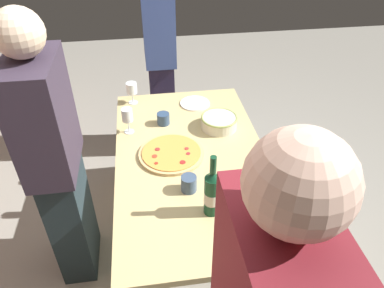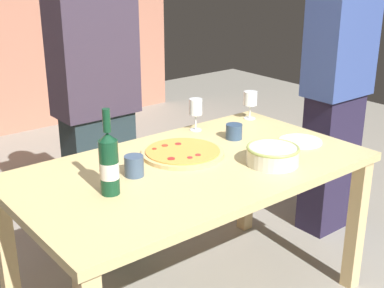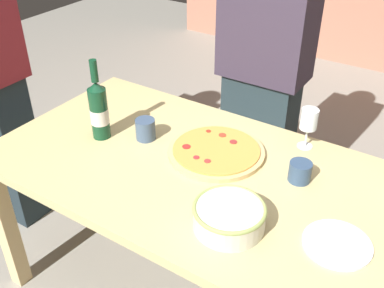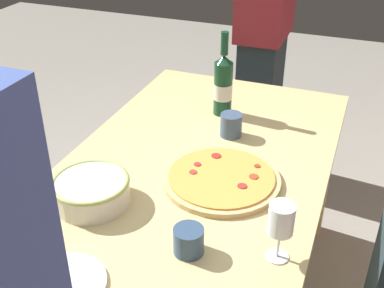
{
  "view_description": "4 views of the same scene",
  "coord_description": "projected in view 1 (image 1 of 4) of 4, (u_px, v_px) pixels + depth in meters",
  "views": [
    {
      "loc": [
        -1.66,
        0.24,
        2.11
      ],
      "look_at": [
        0.0,
        0.0,
        0.85
      ],
      "focal_mm": 34.04,
      "sensor_mm": 36.0,
      "label": 1
    },
    {
      "loc": [
        -1.37,
        -1.71,
        1.65
      ],
      "look_at": [
        0.0,
        0.0,
        0.85
      ],
      "focal_mm": 49.11,
      "sensor_mm": 36.0,
      "label": 2
    },
    {
      "loc": [
        0.78,
        -1.2,
        1.79
      ],
      "look_at": [
        0.0,
        0.0,
        0.85
      ],
      "focal_mm": 42.44,
      "sensor_mm": 36.0,
      "label": 3
    },
    {
      "loc": [
        1.3,
        0.5,
        1.68
      ],
      "look_at": [
        0.0,
        0.0,
        0.85
      ],
      "focal_mm": 45.4,
      "sensor_mm": 36.0,
      "label": 4
    }
  ],
  "objects": [
    {
      "name": "wine_bottle",
      "position": [
        212.0,
        193.0,
        1.74
      ],
      "size": [
        0.08,
        0.08,
        0.35
      ],
      "color": "#113D24",
      "rests_on": "dining_table"
    },
    {
      "name": "side_plate",
      "position": [
        195.0,
        103.0,
        2.65
      ],
      "size": [
        0.22,
        0.22,
        0.01
      ],
      "primitive_type": "cylinder",
      "color": "white",
      "rests_on": "dining_table"
    },
    {
      "name": "wine_glass_near_pizza",
      "position": [
        127.0,
        116.0,
        2.3
      ],
      "size": [
        0.07,
        0.07,
        0.17
      ],
      "color": "white",
      "rests_on": "dining_table"
    },
    {
      "name": "wine_glass_by_bottle",
      "position": [
        132.0,
        89.0,
        2.6
      ],
      "size": [
        0.08,
        0.08,
        0.16
      ],
      "color": "white",
      "rests_on": "dining_table"
    },
    {
      "name": "serving_bowl",
      "position": [
        219.0,
        122.0,
        2.38
      ],
      "size": [
        0.24,
        0.24,
        0.08
      ],
      "color": "silver",
      "rests_on": "dining_table"
    },
    {
      "name": "pizza",
      "position": [
        171.0,
        153.0,
        2.17
      ],
      "size": [
        0.39,
        0.39,
        0.03
      ],
      "color": "tan",
      "rests_on": "dining_table"
    },
    {
      "name": "cup_ceramic",
      "position": [
        189.0,
        184.0,
        1.91
      ],
      "size": [
        0.08,
        0.08,
        0.09
      ],
      "primitive_type": "cylinder",
      "color": "#3E526E",
      "rests_on": "dining_table"
    },
    {
      "name": "person_host",
      "position": [
        160.0,
        56.0,
        2.98
      ],
      "size": [
        0.39,
        0.24,
        1.75
      ],
      "rotation": [
        0.0,
        0.0,
        -3.06
      ],
      "color": "#261F39",
      "rests_on": "ground"
    },
    {
      "name": "cup_amber",
      "position": [
        163.0,
        119.0,
        2.43
      ],
      "size": [
        0.08,
        0.08,
        0.08
      ],
      "primitive_type": "cylinder",
      "color": "#314968",
      "rests_on": "dining_table"
    },
    {
      "name": "dining_table",
      "position": [
        192.0,
        169.0,
        2.22
      ],
      "size": [
        1.6,
        0.9,
        0.75
      ],
      "color": "#CEB97A",
      "rests_on": "ground"
    },
    {
      "name": "person_guest_right",
      "position": [
        56.0,
        163.0,
        1.97
      ],
      "size": [
        0.43,
        0.24,
        1.67
      ],
      "rotation": [
        0.0,
        0.0,
        -1.49
      ],
      "color": "#223135",
      "rests_on": "ground"
    },
    {
      "name": "ground_plane",
      "position": [
        192.0,
        238.0,
        2.61
      ],
      "size": [
        8.0,
        8.0,
        0.0
      ],
      "primitive_type": "plane",
      "color": "gray"
    }
  ]
}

